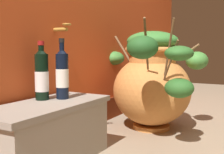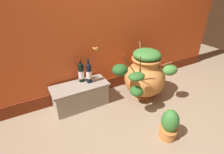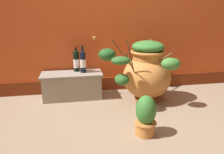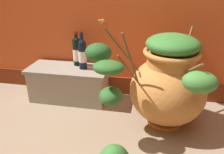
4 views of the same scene
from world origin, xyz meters
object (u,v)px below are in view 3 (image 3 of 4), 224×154
object	(u,v)px
terracotta_urn	(146,72)
wine_bottle_middle	(83,61)
wine_bottle_left	(76,60)
potted_shrub	(146,116)

from	to	relation	value
terracotta_urn	wine_bottle_middle	size ratio (longest dim) A/B	2.73
terracotta_urn	wine_bottle_middle	bearing A→B (deg)	161.22
wine_bottle_left	potted_shrub	xyz separation A→B (m)	(0.57, -1.13, -0.29)
wine_bottle_middle	potted_shrub	distance (m)	1.19
wine_bottle_middle	potted_shrub	world-z (taller)	wine_bottle_middle
wine_bottle_middle	wine_bottle_left	bearing A→B (deg)	135.88
wine_bottle_left	terracotta_urn	bearing A→B (deg)	-21.88
terracotta_urn	wine_bottle_left	distance (m)	0.91
wine_bottle_left	wine_bottle_middle	bearing A→B (deg)	-44.12
wine_bottle_left	potted_shrub	distance (m)	1.30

